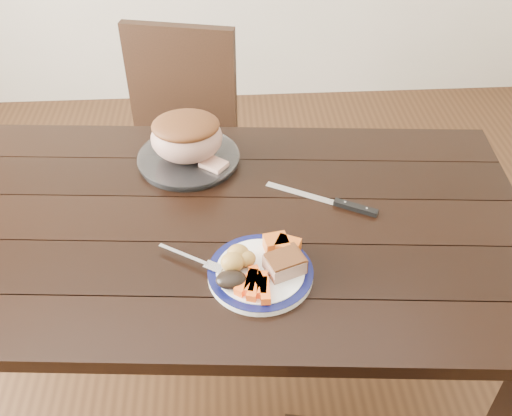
{
  "coord_description": "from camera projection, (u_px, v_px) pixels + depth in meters",
  "views": [
    {
      "loc": [
        0.01,
        -1.13,
        1.74
      ],
      "look_at": [
        0.08,
        -0.02,
        0.8
      ],
      "focal_mm": 40.0,
      "sensor_mm": 36.0,
      "label": 1
    }
  ],
  "objects": [
    {
      "name": "chair_far",
      "position": [
        178.0,
        139.0,
        2.2
      ],
      "size": [
        0.5,
        0.51,
        0.93
      ],
      "rotation": [
        0.0,
        0.0,
        2.92
      ],
      "color": "black",
      "rests_on": "ground"
    },
    {
      "name": "roasted_potatoes",
      "position": [
        238.0,
        258.0,
        1.33
      ],
      "size": [
        0.08,
        0.08,
        0.05
      ],
      "color": "gold",
      "rests_on": "dinner_plate"
    },
    {
      "name": "serving_platter",
      "position": [
        189.0,
        159.0,
        1.69
      ],
      "size": [
        0.29,
        0.29,
        0.02
      ],
      "primitive_type": "cylinder",
      "color": "white",
      "rests_on": "dining_table"
    },
    {
      "name": "dinner_plate",
      "position": [
        260.0,
        273.0,
        1.34
      ],
      "size": [
        0.25,
        0.25,
        0.02
      ],
      "primitive_type": "cylinder",
      "color": "white",
      "rests_on": "dining_table"
    },
    {
      "name": "pumpkin_wedges",
      "position": [
        282.0,
        246.0,
        1.37
      ],
      "size": [
        0.09,
        0.07,
        0.04
      ],
      "color": "orange",
      "rests_on": "dinner_plate"
    },
    {
      "name": "carrot_batons",
      "position": [
        256.0,
        285.0,
        1.28
      ],
      "size": [
        0.08,
        0.11,
        0.02
      ],
      "color": "#FF5B15",
      "rests_on": "dinner_plate"
    },
    {
      "name": "dark_mushroom",
      "position": [
        231.0,
        279.0,
        1.29
      ],
      "size": [
        0.07,
        0.05,
        0.03
      ],
      "primitive_type": "ellipsoid",
      "color": "black",
      "rests_on": "dinner_plate"
    },
    {
      "name": "plate_rim",
      "position": [
        260.0,
        271.0,
        1.33
      ],
      "size": [
        0.25,
        0.25,
        0.02
      ],
      "primitive_type": "torus",
      "color": "#0B0E39",
      "rests_on": "dinner_plate"
    },
    {
      "name": "pork_slice",
      "position": [
        284.0,
        264.0,
        1.32
      ],
      "size": [
        0.1,
        0.09,
        0.04
      ],
      "primitive_type": "cube",
      "rotation": [
        0.0,
        0.0,
        0.37
      ],
      "color": "tan",
      "rests_on": "dinner_plate"
    },
    {
      "name": "roast_joint",
      "position": [
        187.0,
        138.0,
        1.64
      ],
      "size": [
        0.21,
        0.18,
        0.14
      ],
      "primitive_type": "ellipsoid",
      "color": "tan",
      "rests_on": "serving_platter"
    },
    {
      "name": "cut_slice",
      "position": [
        214.0,
        165.0,
        1.64
      ],
      "size": [
        0.09,
        0.09,
        0.02
      ],
      "primitive_type": "cube",
      "rotation": [
        0.0,
        0.0,
        -0.66
      ],
      "color": "tan",
      "rests_on": "serving_platter"
    },
    {
      "name": "fork",
      "position": [
        195.0,
        260.0,
        1.36
      ],
      "size": [
        0.16,
        0.11,
        0.0
      ],
      "rotation": [
        0.0,
        0.0,
        -0.56
      ],
      "color": "silver",
      "rests_on": "dinner_plate"
    },
    {
      "name": "carving_knife",
      "position": [
        341.0,
        204.0,
        1.54
      ],
      "size": [
        0.29,
        0.17,
        0.01
      ],
      "rotation": [
        0.0,
        0.0,
        -0.5
      ],
      "color": "silver",
      "rests_on": "dining_table"
    },
    {
      "name": "dining_table",
      "position": [
        226.0,
        244.0,
        1.56
      ],
      "size": [
        1.67,
        1.03,
        0.75
      ],
      "rotation": [
        0.0,
        0.0,
        -0.08
      ],
      "color": "black",
      "rests_on": "ground"
    },
    {
      "name": "ground",
      "position": [
        233.0,
        380.0,
        1.98
      ],
      "size": [
        4.0,
        4.0,
        0.0
      ],
      "primitive_type": "plane",
      "color": "#472B16",
      "rests_on": "ground"
    }
  ]
}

